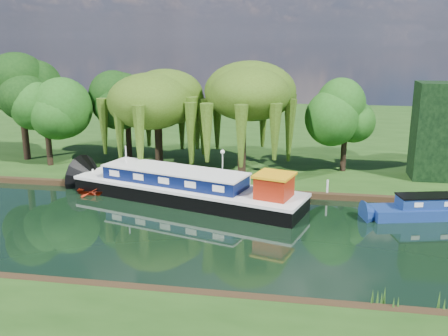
# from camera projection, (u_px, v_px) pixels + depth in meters

# --- Properties ---
(ground) EXTENTS (120.00, 120.00, 0.00)m
(ground) POSITION_uv_depth(u_px,v_px,m) (187.00, 232.00, 31.76)
(ground) COLOR black
(far_bank) EXTENTS (120.00, 52.00, 0.45)m
(far_bank) POSITION_uv_depth(u_px,v_px,m) (250.00, 131.00, 64.10)
(far_bank) COLOR #18380F
(far_bank) RESTS_ON ground
(dutch_barge) EXTENTS (18.65, 9.18, 3.85)m
(dutch_barge) POSITION_uv_depth(u_px,v_px,m) (188.00, 189.00, 37.47)
(dutch_barge) COLOR black
(dutch_barge) RESTS_ON ground
(red_dinghy) EXTENTS (3.78, 2.89, 0.73)m
(red_dinghy) POSITION_uv_depth(u_px,v_px,m) (101.00, 193.00, 39.47)
(red_dinghy) COLOR maroon
(red_dinghy) RESTS_ON ground
(willow_left) EXTENTS (6.89, 6.89, 8.25)m
(willow_left) POSITION_uv_depth(u_px,v_px,m) (157.00, 101.00, 44.30)
(willow_left) COLOR black
(willow_left) RESTS_ON far_bank
(willow_right) EXTENTS (7.12, 7.12, 8.67)m
(willow_right) POSITION_uv_depth(u_px,v_px,m) (242.00, 100.00, 42.24)
(willow_right) COLOR black
(willow_right) RESTS_ON far_bank
(tree_far_left) EXTENTS (4.78, 4.78, 7.70)m
(tree_far_left) POSITION_uv_depth(u_px,v_px,m) (45.00, 108.00, 44.99)
(tree_far_left) COLOR black
(tree_far_left) RESTS_ON far_bank
(tree_far_back) EXTENTS (5.43, 5.43, 9.13)m
(tree_far_back) POSITION_uv_depth(u_px,v_px,m) (21.00, 93.00, 46.92)
(tree_far_back) COLOR black
(tree_far_back) RESTS_ON far_bank
(tree_far_mid) EXTENTS (4.73, 4.73, 7.73)m
(tree_far_mid) POSITION_uv_depth(u_px,v_px,m) (127.00, 104.00, 47.21)
(tree_far_mid) COLOR black
(tree_far_mid) RESTS_ON far_bank
(tree_far_right) EXTENTS (4.27, 4.27, 6.99)m
(tree_far_right) POSITION_uv_depth(u_px,v_px,m) (346.00, 117.00, 43.12)
(tree_far_right) COLOR black
(tree_far_right) RESTS_ON far_bank
(lamppost) EXTENTS (0.36, 0.36, 2.56)m
(lamppost) POSITION_uv_depth(u_px,v_px,m) (223.00, 157.00, 41.06)
(lamppost) COLOR silver
(lamppost) RESTS_ON far_bank
(mooring_posts) EXTENTS (19.16, 0.16, 1.00)m
(mooring_posts) POSITION_uv_depth(u_px,v_px,m) (206.00, 180.00, 39.60)
(mooring_posts) COLOR silver
(mooring_posts) RESTS_ON far_bank
(reeds_near) EXTENTS (33.70, 1.50, 1.10)m
(reeds_near) POSITION_uv_depth(u_px,v_px,m) (291.00, 291.00, 23.29)
(reeds_near) COLOR #1E4D14
(reeds_near) RESTS_ON ground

